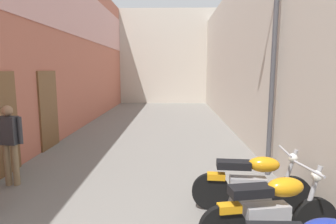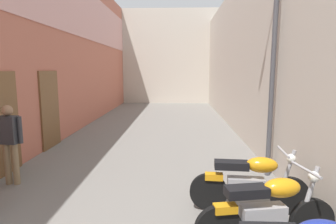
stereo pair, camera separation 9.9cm
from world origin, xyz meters
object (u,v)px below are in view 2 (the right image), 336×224
at_px(motorcycle_third, 268,210).
at_px(street_lamp, 270,40).
at_px(pedestrian_further_down, 10,139).
at_px(motorcycle_fourth, 250,182).

relative_size(motorcycle_third, street_lamp, 0.38).
bearing_deg(pedestrian_further_down, street_lamp, 7.44).
height_order(motorcycle_third, motorcycle_fourth, same).
height_order(pedestrian_further_down, street_lamp, street_lamp).
distance_m(motorcycle_third, street_lamp, 3.49).
xyz_separation_m(motorcycle_fourth, pedestrian_further_down, (-4.37, 0.95, 0.42)).
bearing_deg(motorcycle_third, pedestrian_further_down, 157.12).
bearing_deg(pedestrian_further_down, motorcycle_third, -22.88).
distance_m(motorcycle_third, motorcycle_fourth, 0.90).
bearing_deg(pedestrian_further_down, motorcycle_fourth, -12.24).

